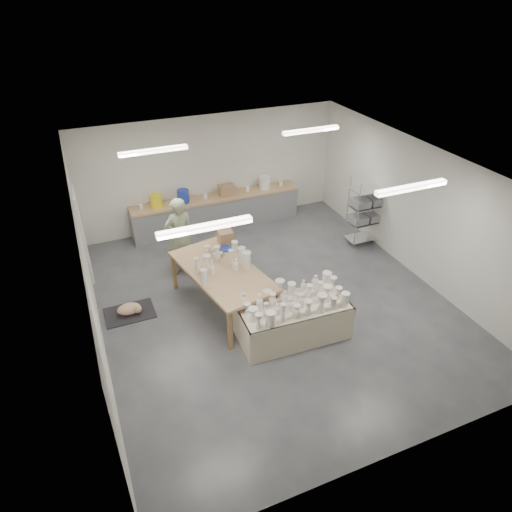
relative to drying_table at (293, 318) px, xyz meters
name	(u,v)px	position (x,y,z in m)	size (l,w,h in m)	color
room	(268,215)	(-0.01, 1.18, 1.63)	(8.00, 8.02, 3.00)	#424449
back_counter	(217,211)	(0.08, 4.78, 0.06)	(4.60, 0.60, 1.24)	#AB7B53
wire_shelf	(367,211)	(3.29, 2.50, 0.49)	(0.88, 0.48, 1.80)	silver
drying_table	(293,318)	(0.00, 0.00, 0.00)	(2.13, 1.08, 1.11)	olive
work_table	(223,266)	(-0.87, 1.48, 0.49)	(1.70, 2.66, 1.28)	#AB7B53
rug	(130,313)	(-2.81, 1.89, -0.41)	(1.00, 0.70, 0.02)	black
cat	(130,309)	(-2.78, 1.87, -0.30)	(0.55, 0.45, 0.20)	white
potter	(179,236)	(-1.37, 3.03, 0.51)	(0.68, 0.45, 1.87)	#95A37E
red_stool	(179,255)	(-1.37, 3.30, -0.15)	(0.40, 0.40, 0.30)	#AB2D18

